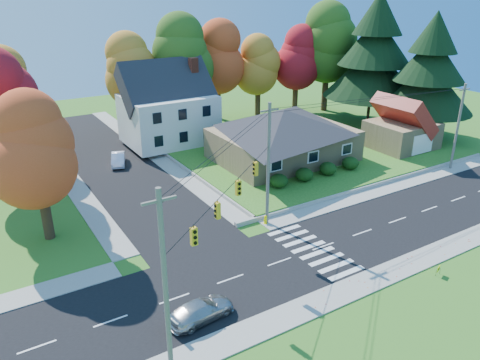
{
  "coord_description": "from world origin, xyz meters",
  "views": [
    {
      "loc": [
        -21.0,
        -22.41,
        17.88
      ],
      "look_at": [
        -2.34,
        8.0,
        3.02
      ],
      "focal_mm": 35.0,
      "sensor_mm": 36.0,
      "label": 1
    }
  ],
  "objects_px": {
    "silver_sedan": "(201,310)",
    "white_car": "(118,159)",
    "ranch_house": "(283,134)",
    "fire_hydrant": "(265,220)"
  },
  "relations": [
    {
      "from": "fire_hydrant",
      "to": "ranch_house",
      "type": "bearing_deg",
      "value": 48.29
    },
    {
      "from": "silver_sedan",
      "to": "fire_hydrant",
      "type": "xyz_separation_m",
      "value": [
        9.79,
        7.71,
        -0.24
      ]
    },
    {
      "from": "ranch_house",
      "to": "silver_sedan",
      "type": "height_order",
      "value": "ranch_house"
    },
    {
      "from": "ranch_house",
      "to": "silver_sedan",
      "type": "relative_size",
      "value": 3.56
    },
    {
      "from": "white_car",
      "to": "fire_hydrant",
      "type": "xyz_separation_m",
      "value": [
        5.81,
        -19.55,
        -0.28
      ]
    },
    {
      "from": "ranch_house",
      "to": "fire_hydrant",
      "type": "distance_m",
      "value": 14.81
    },
    {
      "from": "ranch_house",
      "to": "fire_hydrant",
      "type": "bearing_deg",
      "value": -131.71
    },
    {
      "from": "silver_sedan",
      "to": "white_car",
      "type": "height_order",
      "value": "white_car"
    },
    {
      "from": "silver_sedan",
      "to": "white_car",
      "type": "bearing_deg",
      "value": -15.63
    },
    {
      "from": "silver_sedan",
      "to": "fire_hydrant",
      "type": "relative_size",
      "value": 5.27
    }
  ]
}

